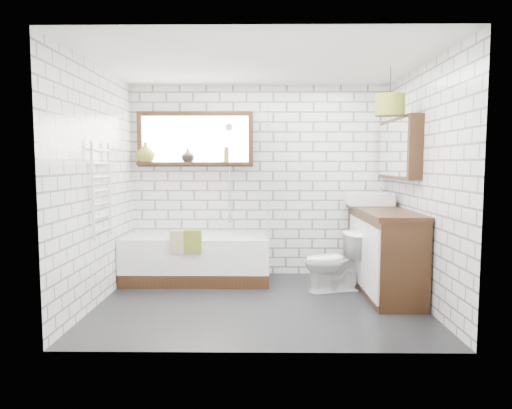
{
  "coord_description": "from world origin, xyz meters",
  "views": [
    {
      "loc": [
        0.02,
        -4.76,
        1.48
      ],
      "look_at": [
        -0.04,
        0.25,
        1.03
      ],
      "focal_mm": 32.0,
      "sensor_mm": 36.0,
      "label": 1
    }
  ],
  "objects_px": {
    "bathtub": "(197,258)",
    "toilet": "(333,262)",
    "basin": "(369,199)",
    "vanity": "(383,250)",
    "pendant": "(390,105)"
  },
  "relations": [
    {
      "from": "bathtub",
      "to": "toilet",
      "type": "height_order",
      "value": "toilet"
    },
    {
      "from": "pendant",
      "to": "toilet",
      "type": "bearing_deg",
      "value": 152.63
    },
    {
      "from": "toilet",
      "to": "pendant",
      "type": "bearing_deg",
      "value": 48.66
    },
    {
      "from": "toilet",
      "to": "pendant",
      "type": "relative_size",
      "value": 2.23
    },
    {
      "from": "basin",
      "to": "toilet",
      "type": "distance_m",
      "value": 0.99
    },
    {
      "from": "basin",
      "to": "toilet",
      "type": "height_order",
      "value": "basin"
    },
    {
      "from": "bathtub",
      "to": "basin",
      "type": "height_order",
      "value": "basin"
    },
    {
      "from": "vanity",
      "to": "basin",
      "type": "height_order",
      "value": "basin"
    },
    {
      "from": "bathtub",
      "to": "pendant",
      "type": "relative_size",
      "value": 5.84
    },
    {
      "from": "bathtub",
      "to": "basin",
      "type": "distance_m",
      "value": 2.28
    },
    {
      "from": "vanity",
      "to": "basin",
      "type": "distance_m",
      "value": 0.75
    },
    {
      "from": "basin",
      "to": "bathtub",
      "type": "bearing_deg",
      "value": -178.8
    },
    {
      "from": "toilet",
      "to": "pendant",
      "type": "distance_m",
      "value": 1.86
    },
    {
      "from": "vanity",
      "to": "basin",
      "type": "xyz_separation_m",
      "value": [
        -0.06,
        0.5,
        0.56
      ]
    },
    {
      "from": "pendant",
      "to": "bathtub",
      "type": "bearing_deg",
      "value": 161.77
    }
  ]
}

